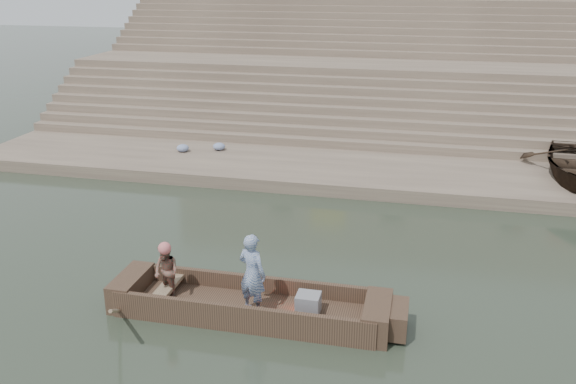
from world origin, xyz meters
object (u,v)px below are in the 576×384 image
(standing_man, at_px, (252,274))
(television, at_px, (308,303))
(main_rowboat, at_px, (249,310))
(rowing_man, at_px, (166,272))

(standing_man, xyz_separation_m, television, (1.06, 0.18, -0.62))
(main_rowboat, distance_m, rowing_man, 1.84)
(standing_man, distance_m, television, 1.24)
(main_rowboat, bearing_deg, television, 0.00)
(standing_man, bearing_deg, rowing_man, 17.14)
(rowing_man, bearing_deg, main_rowboat, 26.23)
(main_rowboat, height_order, standing_man, standing_man)
(rowing_man, bearing_deg, television, 25.46)
(main_rowboat, xyz_separation_m, rowing_man, (-1.70, -0.06, 0.69))
(main_rowboat, xyz_separation_m, television, (1.20, 0.00, 0.31))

